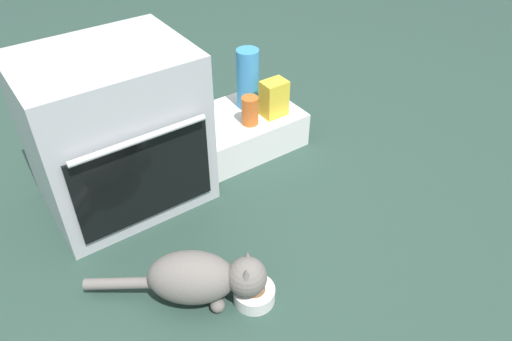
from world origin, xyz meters
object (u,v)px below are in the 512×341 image
Objects in this scene: soda_can at (207,97)px; sauce_jar at (250,111)px; snack_bag at (274,98)px; water_bottle at (248,79)px; pantry_cabinet at (242,129)px; food_bowl at (254,293)px; cat at (201,277)px; oven at (116,132)px.

sauce_jar reaches higher than soda_can.
snack_bag reaches higher than sauce_jar.
sauce_jar is (-0.09, -0.14, -0.08)m from water_bottle.
water_bottle is 0.16m from snack_bag.
water_bottle is (0.18, -0.10, 0.09)m from soda_can.
soda_can is (-0.11, 0.15, 0.15)m from pantry_cabinet.
food_bowl is 0.83× the size of snack_bag.
cat is at bearing -133.14° from water_bottle.
food_bowl is 1.07× the size of sauce_jar.
snack_bag is 0.14m from sauce_jar.
snack_bag is at bearing 49.53° from food_bowl.
cat is 4.56× the size of soda_can.
soda_can is at bearing 95.73° from cat.
pantry_cabinet is at bearing -143.76° from water_bottle.
pantry_cabinet is 4.55× the size of soda_can.
water_bottle is (0.58, 0.88, 0.29)m from food_bowl.
sauce_jar is at bearing -121.05° from water_bottle.
food_bowl is (0.14, -0.80, -0.31)m from oven.
sauce_jar is at bearing 82.36° from cat.
cat is at bearing -132.17° from pantry_cabinet.
water_bottle reaches higher than sauce_jar.
sauce_jar is (-0.14, 0.00, -0.02)m from snack_bag.
sauce_jar is (-0.01, -0.09, 0.16)m from pantry_cabinet.
food_bowl is at bearing -123.55° from sauce_jar.
sauce_jar is (0.09, -0.24, 0.01)m from soda_can.
oven is 0.64m from sauce_jar.
oven is 0.86m from food_bowl.
oven reaches higher than water_bottle.
water_bottle is at bearing 58.95° from sauce_jar.
pantry_cabinet is 0.97m from food_bowl.
cat is 3.91× the size of sauce_jar.
food_bowl is 0.20m from cat.
oven is at bearing 127.09° from cat.
water_bottle reaches higher than snack_bag.
water_bottle reaches higher than pantry_cabinet.
pantry_cabinet is 0.24m from snack_bag.
soda_can is (0.54, 0.87, 0.13)m from cat.
snack_bag is at bearing -69.01° from water_bottle.
food_bowl is 0.27× the size of cat.
oven is 0.72m from water_bottle.
cat is 1.82× the size of water_bottle.
oven reaches higher than cat.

